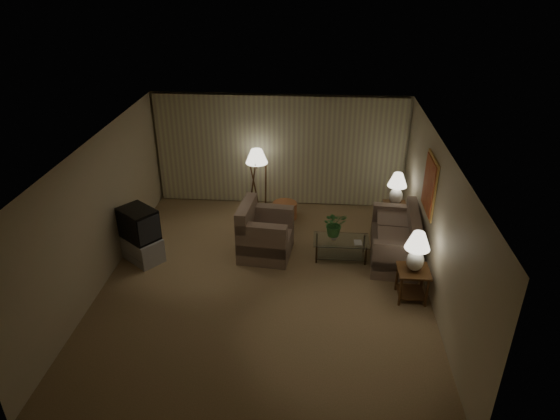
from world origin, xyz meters
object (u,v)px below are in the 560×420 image
object	(u,v)px
side_table_near	(412,279)
side_table_far	(394,212)
coffee_table	(341,246)
sofa	(394,240)
crt_tv	(139,224)
floor_lamp	(257,180)
table_lamp_near	(417,248)
tv_cabinet	(142,248)
armchair	(266,235)
ottoman	(285,210)
table_lamp_far	(397,186)
vase	(334,237)

from	to	relation	value
side_table_near	side_table_far	size ratio (longest dim) A/B	1.00
side_table_near	coffee_table	distance (m)	1.75
sofa	crt_tv	size ratio (longest dim) A/B	2.14
coffee_table	floor_lamp	distance (m)	2.77
table_lamp_near	tv_cabinet	size ratio (longest dim) A/B	0.77
armchair	ottoman	world-z (taller)	armchair
table_lamp_near	ottoman	world-z (taller)	table_lamp_near
side_table_far	table_lamp_near	distance (m)	2.68
side_table_near	table_lamp_far	xyz separation A→B (m)	(-0.00, 2.60, 0.62)
side_table_near	coffee_table	xyz separation A→B (m)	(-1.21, 1.25, -0.14)
coffee_table	ottoman	size ratio (longest dim) A/B	1.97
armchair	coffee_table	xyz separation A→B (m)	(1.52, -0.02, -0.17)
side_table_far	coffee_table	size ratio (longest dim) A/B	0.54
table_lamp_near	coffee_table	world-z (taller)	table_lamp_near
floor_lamp	vase	world-z (taller)	floor_lamp
table_lamp_far	ottoman	distance (m)	2.62
coffee_table	floor_lamp	size ratio (longest dim) A/B	0.71
ottoman	tv_cabinet	bearing A→B (deg)	-143.87
table_lamp_near	vase	bearing A→B (deg)	137.49
armchair	sofa	bearing A→B (deg)	-82.59
floor_lamp	sofa	bearing A→B (deg)	-31.48
floor_lamp	crt_tv	bearing A→B (deg)	-132.14
sofa	coffee_table	size ratio (longest dim) A/B	1.73
coffee_table	vase	bearing A→B (deg)	180.00
side_table_near	crt_tv	xyz separation A→B (m)	(-5.20, 0.89, 0.40)
side_table_far	sofa	bearing A→B (deg)	-96.84
sofa	coffee_table	bearing A→B (deg)	-79.51
coffee_table	floor_lamp	bearing A→B (deg)	134.88
floor_lamp	side_table_far	bearing A→B (deg)	-10.42
table_lamp_near	tv_cabinet	bearing A→B (deg)	170.29
armchair	crt_tv	size ratio (longest dim) A/B	1.40
side_table_far	vase	distance (m)	1.92
side_table_near	table_lamp_near	world-z (taller)	table_lamp_near
ottoman	table_lamp_near	bearing A→B (deg)	-49.55
ottoman	side_table_far	bearing A→B (deg)	-6.68
armchair	ottoman	distance (m)	1.66
table_lamp_near	coffee_table	bearing A→B (deg)	134.16
armchair	floor_lamp	size ratio (longest dim) A/B	0.80
side_table_near	side_table_far	bearing A→B (deg)	90.00
armchair	side_table_far	bearing A→B (deg)	-58.43
sofa	ottoman	world-z (taller)	sofa
vase	crt_tv	bearing A→B (deg)	-174.64
sofa	armchair	size ratio (longest dim) A/B	1.53
side_table_far	tv_cabinet	bearing A→B (deg)	-161.80
side_table_near	side_table_far	distance (m)	2.60
table_lamp_near	table_lamp_far	size ratio (longest dim) A/B	1.03
table_lamp_far	crt_tv	distance (m)	5.48
sofa	ottoman	bearing A→B (deg)	-118.51
tv_cabinet	floor_lamp	xyz separation A→B (m)	(2.07, 2.29, 0.57)
sofa	armchair	xyz separation A→B (m)	(-2.59, -0.08, 0.05)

